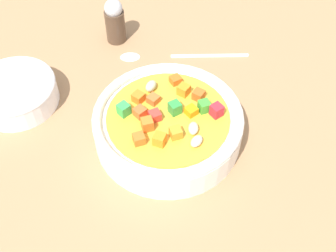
{
  "coord_description": "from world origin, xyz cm",
  "views": [
    {
      "loc": [
        23.13,
        29.64,
        47.99
      ],
      "look_at": [
        0.0,
        0.0,
        2.57
      ],
      "focal_mm": 45.61,
      "sensor_mm": 36.0,
      "label": 1
    }
  ],
  "objects_px": {
    "spoon": "(170,55)",
    "pepper_shaker": "(115,21)",
    "side_bowl_small": "(15,92)",
    "soup_bowl_main": "(168,125)"
  },
  "relations": [
    {
      "from": "spoon",
      "to": "pepper_shaker",
      "type": "bearing_deg",
      "value": -27.26
    },
    {
      "from": "spoon",
      "to": "side_bowl_small",
      "type": "distance_m",
      "value": 0.25
    },
    {
      "from": "soup_bowl_main",
      "to": "pepper_shaker",
      "type": "relative_size",
      "value": 2.57
    },
    {
      "from": "soup_bowl_main",
      "to": "side_bowl_small",
      "type": "bearing_deg",
      "value": -54.96
    },
    {
      "from": "side_bowl_small",
      "to": "pepper_shaker",
      "type": "bearing_deg",
      "value": -170.97
    },
    {
      "from": "spoon",
      "to": "side_bowl_small",
      "type": "relative_size",
      "value": 1.46
    },
    {
      "from": "spoon",
      "to": "pepper_shaker",
      "type": "relative_size",
      "value": 2.29
    },
    {
      "from": "pepper_shaker",
      "to": "spoon",
      "type": "bearing_deg",
      "value": 115.98
    },
    {
      "from": "side_bowl_small",
      "to": "pepper_shaker",
      "type": "relative_size",
      "value": 1.57
    },
    {
      "from": "spoon",
      "to": "soup_bowl_main",
      "type": "bearing_deg",
      "value": 87.82
    }
  ]
}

